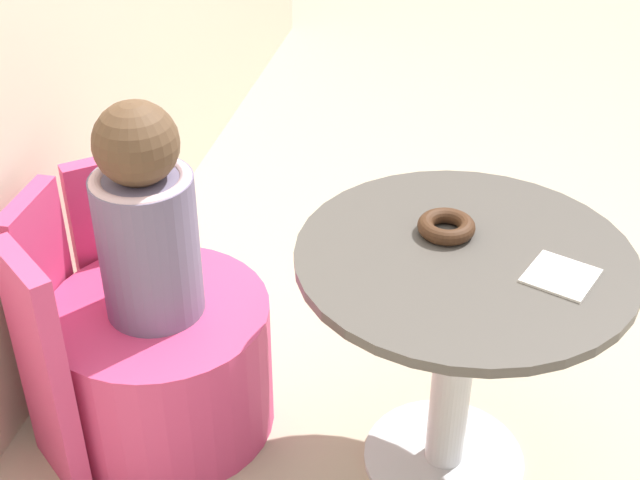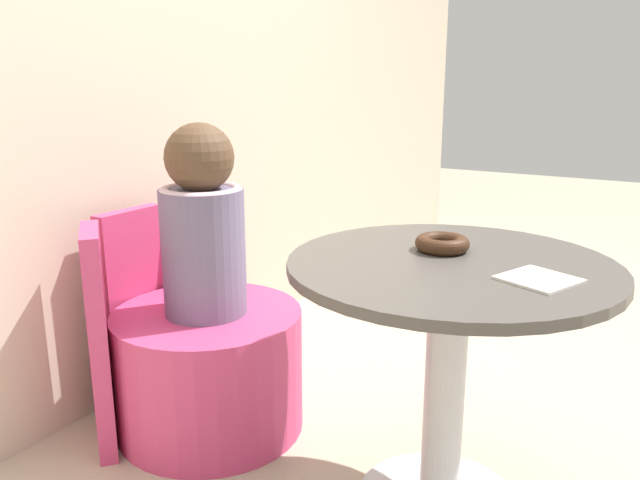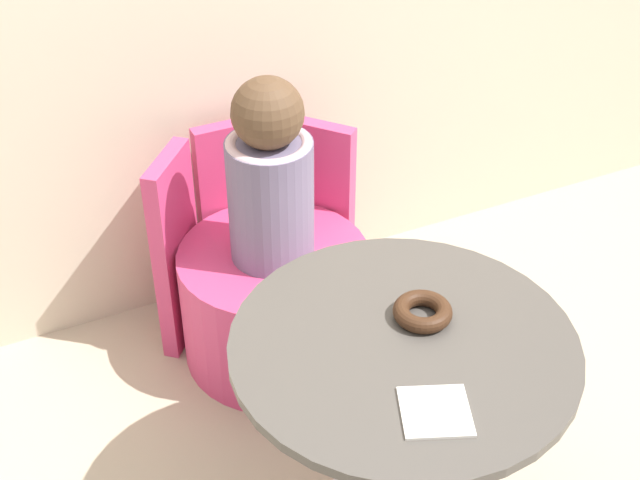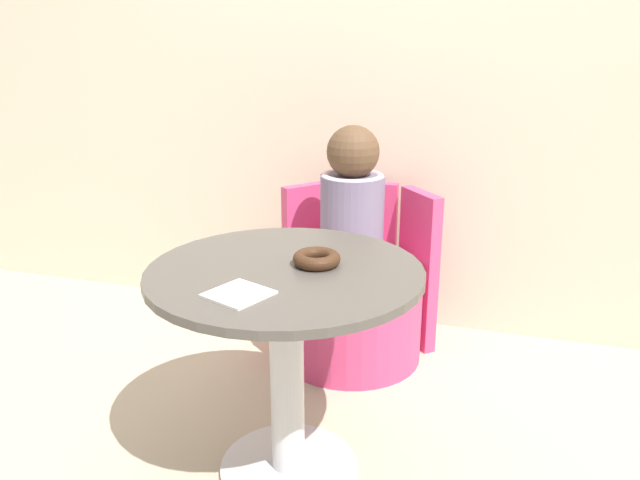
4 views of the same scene
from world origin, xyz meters
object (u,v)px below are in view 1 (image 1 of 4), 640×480
object	(u,v)px
tub_chair	(164,365)
donut	(446,226)
round_table	(459,316)
child_figure	(145,218)

from	to	relation	value
tub_chair	donut	world-z (taller)	donut
round_table	tub_chair	distance (m)	0.81
child_figure	tub_chair	bearing A→B (deg)	-82.87
round_table	child_figure	bearing A→B (deg)	89.84
tub_chair	donut	distance (m)	0.86
child_figure	donut	distance (m)	0.71
tub_chair	donut	bearing A→B (deg)	-84.08
round_table	tub_chair	size ratio (longest dim) A/B	1.33
round_table	child_figure	world-z (taller)	child_figure
round_table	child_figure	size ratio (longest dim) A/B	1.35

